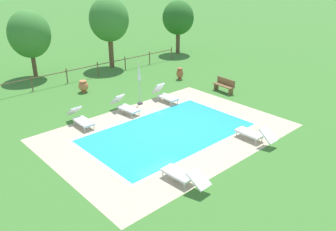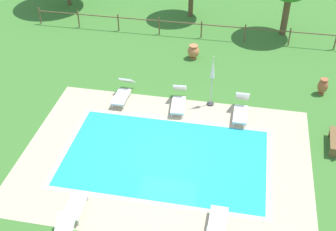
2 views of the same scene
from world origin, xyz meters
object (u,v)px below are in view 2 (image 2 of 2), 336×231
(sun_lounger_north_end, at_px, (123,92))
(terracotta_urn_near_fence, at_px, (323,86))
(terracotta_urn_by_tree, at_px, (193,51))
(sun_lounger_north_far, at_px, (241,109))
(sun_lounger_south_mid, at_px, (217,227))
(sun_lounger_north_near_steps, at_px, (179,100))
(sun_lounger_north_mid, at_px, (73,211))
(patio_umbrella_closed_row_west, at_px, (212,74))

(sun_lounger_north_end, xyz_separation_m, terracotta_urn_near_fence, (9.14, 2.16, 0.06))
(sun_lounger_north_end, bearing_deg, terracotta_urn_by_tree, 58.65)
(sun_lounger_north_far, relative_size, sun_lounger_north_end, 0.94)
(sun_lounger_north_end, distance_m, terracotta_urn_near_fence, 9.40)
(sun_lounger_south_mid, bearing_deg, terracotta_urn_near_fence, 65.97)
(sun_lounger_north_near_steps, height_order, sun_lounger_north_far, sun_lounger_north_far)
(sun_lounger_north_far, bearing_deg, sun_lounger_north_end, 176.37)
(sun_lounger_north_mid, distance_m, sun_lounger_south_mid, 4.85)
(sun_lounger_north_end, xyz_separation_m, sun_lounger_south_mid, (5.07, -6.97, -0.00))
(sun_lounger_north_far, relative_size, sun_lounger_south_mid, 0.93)
(sun_lounger_south_mid, bearing_deg, terracotta_urn_by_tree, 101.92)
(terracotta_urn_near_fence, bearing_deg, sun_lounger_north_end, -166.68)
(sun_lounger_north_mid, relative_size, patio_umbrella_closed_row_west, 0.81)
(terracotta_urn_by_tree, bearing_deg, sun_lounger_north_mid, -101.94)
(sun_lounger_north_end, bearing_deg, sun_lounger_north_near_steps, -3.73)
(sun_lounger_south_mid, xyz_separation_m, terracotta_urn_near_fence, (4.07, 9.13, 0.07))
(sun_lounger_north_end, xyz_separation_m, terracotta_urn_by_tree, (2.68, 4.39, 0.03))
(sun_lounger_north_far, height_order, sun_lounger_north_end, sun_lounger_north_far)
(patio_umbrella_closed_row_west, height_order, terracotta_urn_near_fence, patio_umbrella_closed_row_west)
(patio_umbrella_closed_row_west, bearing_deg, sun_lounger_north_near_steps, -161.02)
(sun_lounger_south_mid, bearing_deg, sun_lounger_north_far, 86.61)
(patio_umbrella_closed_row_west, bearing_deg, terracotta_urn_by_tree, 108.72)
(sun_lounger_north_far, xyz_separation_m, sun_lounger_north_end, (-5.47, 0.35, -0.02))
(sun_lounger_north_near_steps, distance_m, patio_umbrella_closed_row_west, 1.93)
(sun_lounger_north_mid, height_order, terracotta_urn_by_tree, sun_lounger_north_mid)
(sun_lounger_north_far, xyz_separation_m, patio_umbrella_closed_row_west, (-1.41, 0.66, 1.22))
(sun_lounger_north_near_steps, xyz_separation_m, sun_lounger_south_mid, (2.42, -6.79, -0.01))
(sun_lounger_north_near_steps, xyz_separation_m, sun_lounger_north_far, (2.81, -0.17, 0.01))
(sun_lounger_south_mid, relative_size, terracotta_urn_by_tree, 2.61)
(sun_lounger_north_far, xyz_separation_m, terracotta_urn_by_tree, (-2.79, 4.74, 0.01))
(terracotta_urn_near_fence, bearing_deg, sun_lounger_north_far, -145.68)
(patio_umbrella_closed_row_west, xyz_separation_m, terracotta_urn_near_fence, (5.08, 1.86, -1.18))
(sun_lounger_north_far, xyz_separation_m, sun_lounger_south_mid, (-0.39, -6.62, -0.02))
(sun_lounger_north_near_steps, distance_m, sun_lounger_north_mid, 7.42)
(sun_lounger_north_far, height_order, patio_umbrella_closed_row_west, patio_umbrella_closed_row_west)
(sun_lounger_north_end, bearing_deg, sun_lounger_north_far, -3.63)
(terracotta_urn_near_fence, bearing_deg, sun_lounger_north_near_steps, -160.18)
(sun_lounger_north_near_steps, bearing_deg, sun_lounger_north_far, -3.54)
(sun_lounger_south_mid, bearing_deg, sun_lounger_north_near_steps, 109.57)
(sun_lounger_north_near_steps, relative_size, patio_umbrella_closed_row_west, 0.77)
(sun_lounger_north_far, bearing_deg, patio_umbrella_closed_row_west, 154.99)
(sun_lounger_north_far, bearing_deg, terracotta_urn_near_fence, 34.32)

